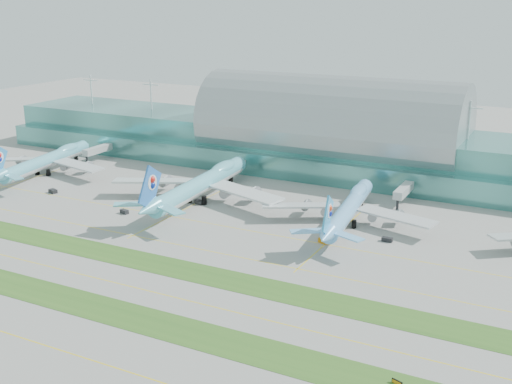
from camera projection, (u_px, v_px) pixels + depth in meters
The scene contains 17 objects.
ground at pixel (170, 270), 186.71m from camera, with size 700.00×700.00×0.00m, color gray.
terminal at pixel (330, 139), 292.17m from camera, with size 340.00×69.10×36.00m.
grass_strip_near at pixel (107, 310), 162.87m from camera, with size 420.00×12.00×0.08m, color #2D591E.
grass_strip_far at pixel (174, 268), 188.40m from camera, with size 420.00×12.00×0.08m, color #2D591E.
taxiline_a at pixel (49, 347), 145.86m from camera, with size 420.00×0.35×0.01m, color yellow.
taxiline_b at pixel (141, 289), 174.80m from camera, with size 420.00×0.35×0.01m, color yellow.
taxiline_c at pixel (202, 250), 202.03m from camera, with size 420.00×0.35×0.01m, color yellow.
taxiline_d at pixel (236, 228), 220.75m from camera, with size 420.00×0.35×0.01m, color yellow.
airliner_a at pixel (47, 160), 288.64m from camera, with size 63.57×72.91×20.13m.
airliner_b at pixel (202, 183), 249.45m from camera, with size 73.20×83.25×22.90m.
airliner_c at pixel (349, 207), 224.03m from camera, with size 61.63×70.41×19.38m.
gse_b at pixel (53, 191), 260.45m from camera, with size 3.65×2.21×1.49m, color black.
gse_c at pixel (124, 212), 235.57m from camera, with size 3.28×1.69×1.47m, color black.
gse_d at pixel (199, 202), 246.31m from camera, with size 3.48×1.96×1.65m, color black.
gse_e at pixel (324, 240), 207.55m from camera, with size 3.50×1.87×1.52m, color orange.
gse_f at pixel (387, 240), 208.56m from camera, with size 3.44×1.75×1.35m, color black.
taxiway_sign_east at pixel (397, 382), 131.40m from camera, with size 2.44×1.05×1.06m.
Camera 1 is at (100.99, -141.49, 76.14)m, focal length 45.00 mm.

